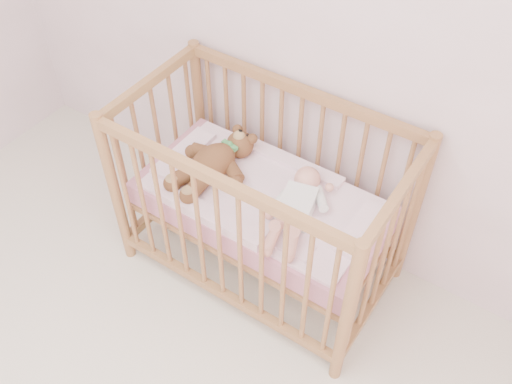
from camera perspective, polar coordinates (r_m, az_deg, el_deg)
The scene contains 6 objects.
wall_back at distance 2.55m, azimuth 6.35°, elevation 17.47°, with size 4.00×0.02×2.70m, color silver.
crib at distance 2.81m, azimuth 0.56°, elevation -1.07°, with size 1.36×0.76×1.00m, color olive, non-canonical shape.
mattress at distance 2.82m, azimuth 0.56°, elevation -1.27°, with size 1.22×0.62×0.13m, color #C97D9B.
blanket at distance 2.77m, azimuth 0.57°, elevation -0.23°, with size 1.10×0.58×0.06m, color #F9ACC9, non-canonical shape.
baby at distance 2.63m, azimuth 4.13°, elevation -1.19°, with size 0.28×0.57×0.14m, color white, non-canonical shape.
teddy_bear at distance 2.81m, azimuth -4.34°, elevation 2.97°, with size 0.39×0.56×0.16m, color brown, non-canonical shape.
Camera 1 is at (1.00, 0.00, 2.57)m, focal length 40.00 mm.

